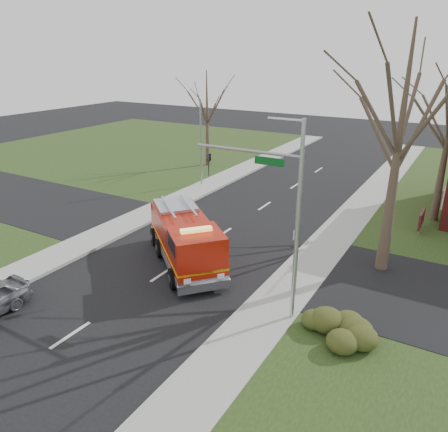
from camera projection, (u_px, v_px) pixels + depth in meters
The scene contains 11 objects.
ground at pixel (163, 273), 22.27m from camera, with size 120.00×120.00×0.00m, color black.
sidewalk_right at pixel (275, 306), 19.31m from camera, with size 2.40×80.00×0.15m, color gray.
sidewalk_left at pixel (78, 246), 25.18m from camera, with size 2.40×80.00×0.15m, color gray.
health_center_sign at pixel (422, 219), 27.07m from camera, with size 0.12×2.00×1.40m.
hedge_corner at pixel (330, 327), 17.00m from camera, with size 2.80×2.00×0.90m, color #2E3914.
bare_tree_near at pixel (401, 126), 19.98m from camera, with size 6.00×6.00×12.00m.
bare_tree_left at pixel (207, 108), 41.16m from camera, with size 4.50×4.50×9.00m.
traffic_signal_mast at pixel (272, 194), 19.34m from camera, with size 5.29×0.18×6.80m.
streetlight_pole at pixel (296, 219), 16.87m from camera, with size 1.48×0.16×8.40m.
utility_pole_far at pixel (201, 145), 35.54m from camera, with size 0.14×0.14×7.00m, color gray.
fire_engine at pixel (186, 241), 22.87m from camera, with size 7.05×6.64×2.92m.
Camera 1 is at (12.69, -15.49, 10.64)m, focal length 35.00 mm.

